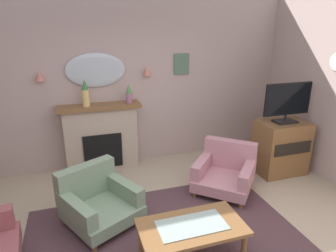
{
  "coord_description": "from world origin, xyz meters",
  "views": [
    {
      "loc": [
        -0.85,
        -2.4,
        2.4
      ],
      "look_at": [
        0.37,
        1.4,
        1.03
      ],
      "focal_mm": 31.44,
      "sensor_mm": 36.0,
      "label": 1
    }
  ],
  "objects_px": {
    "framed_picture": "(182,64)",
    "tv_cabinet": "(281,147)",
    "tv_flatscreen": "(288,102)",
    "mantel_vase_left": "(85,94)",
    "wall_sconce_left": "(40,76)",
    "coffee_table": "(192,230)",
    "armchair_near_fireplace": "(225,171)",
    "fireplace": "(102,138)",
    "wall_mirror": "(96,70)",
    "mantel_vase_centre": "(129,94)",
    "wall_sconce_right": "(147,71)",
    "armchair_in_corner": "(98,200)"
  },
  "relations": [
    {
      "from": "wall_sconce_left",
      "to": "armchair_in_corner",
      "type": "distance_m",
      "value": 2.17
    },
    {
      "from": "mantel_vase_centre",
      "to": "armchair_near_fireplace",
      "type": "height_order",
      "value": "mantel_vase_centre"
    },
    {
      "from": "fireplace",
      "to": "mantel_vase_centre",
      "type": "height_order",
      "value": "mantel_vase_centre"
    },
    {
      "from": "mantel_vase_left",
      "to": "wall_mirror",
      "type": "distance_m",
      "value": 0.44
    },
    {
      "from": "mantel_vase_left",
      "to": "armchair_in_corner",
      "type": "bearing_deg",
      "value": -90.81
    },
    {
      "from": "framed_picture",
      "to": "wall_sconce_left",
      "type": "bearing_deg",
      "value": -178.54
    },
    {
      "from": "wall_sconce_right",
      "to": "framed_picture",
      "type": "relative_size",
      "value": 0.39
    },
    {
      "from": "coffee_table",
      "to": "armchair_near_fireplace",
      "type": "bearing_deg",
      "value": 48.95
    },
    {
      "from": "fireplace",
      "to": "wall_sconce_right",
      "type": "relative_size",
      "value": 9.71
    },
    {
      "from": "framed_picture",
      "to": "wall_sconce_right",
      "type": "bearing_deg",
      "value": -174.73
    },
    {
      "from": "mantel_vase_left",
      "to": "mantel_vase_centre",
      "type": "bearing_deg",
      "value": -0.0
    },
    {
      "from": "wall_sconce_left",
      "to": "wall_sconce_right",
      "type": "relative_size",
      "value": 1.0
    },
    {
      "from": "wall_sconce_right",
      "to": "framed_picture",
      "type": "height_order",
      "value": "framed_picture"
    },
    {
      "from": "mantel_vase_centre",
      "to": "wall_sconce_left",
      "type": "height_order",
      "value": "wall_sconce_left"
    },
    {
      "from": "wall_sconce_left",
      "to": "framed_picture",
      "type": "distance_m",
      "value": 2.35
    },
    {
      "from": "mantel_vase_left",
      "to": "mantel_vase_centre",
      "type": "xyz_separation_m",
      "value": [
        0.7,
        -0.0,
        -0.04
      ]
    },
    {
      "from": "tv_flatscreen",
      "to": "wall_sconce_right",
      "type": "bearing_deg",
      "value": 150.08
    },
    {
      "from": "coffee_table",
      "to": "armchair_in_corner",
      "type": "xyz_separation_m",
      "value": [
        -0.88,
        0.99,
        -0.08
      ]
    },
    {
      "from": "framed_picture",
      "to": "coffee_table",
      "type": "distance_m",
      "value": 3.08
    },
    {
      "from": "wall_sconce_right",
      "to": "coffee_table",
      "type": "relative_size",
      "value": 0.13
    },
    {
      "from": "wall_mirror",
      "to": "armchair_in_corner",
      "type": "distance_m",
      "value": 2.16
    },
    {
      "from": "mantel_vase_centre",
      "to": "tv_cabinet",
      "type": "height_order",
      "value": "mantel_vase_centre"
    },
    {
      "from": "mantel_vase_centre",
      "to": "armchair_near_fireplace",
      "type": "xyz_separation_m",
      "value": [
        1.21,
        -1.24,
        -1.02
      ]
    },
    {
      "from": "wall_sconce_left",
      "to": "coffee_table",
      "type": "distance_m",
      "value": 3.24
    },
    {
      "from": "armchair_in_corner",
      "to": "tv_cabinet",
      "type": "relative_size",
      "value": 1.22
    },
    {
      "from": "mantel_vase_left",
      "to": "wall_mirror",
      "type": "bearing_deg",
      "value": 40.36
    },
    {
      "from": "armchair_in_corner",
      "to": "mantel_vase_left",
      "type": "bearing_deg",
      "value": 89.19
    },
    {
      "from": "wall_mirror",
      "to": "armchair_in_corner",
      "type": "relative_size",
      "value": 0.88
    },
    {
      "from": "tv_cabinet",
      "to": "fireplace",
      "type": "bearing_deg",
      "value": 159.94
    },
    {
      "from": "coffee_table",
      "to": "armchair_near_fireplace",
      "type": "distance_m",
      "value": 1.6
    },
    {
      "from": "fireplace",
      "to": "coffee_table",
      "type": "xyz_separation_m",
      "value": [
        0.66,
        -2.48,
        -0.19
      ]
    },
    {
      "from": "mantel_vase_left",
      "to": "armchair_near_fireplace",
      "type": "xyz_separation_m",
      "value": [
        1.91,
        -1.24,
        -1.05
      ]
    },
    {
      "from": "armchair_near_fireplace",
      "to": "tv_flatscreen",
      "type": "xyz_separation_m",
      "value": [
        1.15,
        0.2,
        0.94
      ]
    },
    {
      "from": "armchair_near_fireplace",
      "to": "wall_sconce_right",
      "type": "bearing_deg",
      "value": 122.28
    },
    {
      "from": "framed_picture",
      "to": "wall_mirror",
      "type": "bearing_deg",
      "value": -179.62
    },
    {
      "from": "fireplace",
      "to": "wall_sconce_left",
      "type": "relative_size",
      "value": 9.71
    },
    {
      "from": "wall_sconce_left",
      "to": "mantel_vase_left",
      "type": "bearing_deg",
      "value": -10.46
    },
    {
      "from": "wall_sconce_right",
      "to": "wall_sconce_left",
      "type": "bearing_deg",
      "value": 180.0
    },
    {
      "from": "framed_picture",
      "to": "armchair_in_corner",
      "type": "relative_size",
      "value": 0.33
    },
    {
      "from": "framed_picture",
      "to": "armchair_near_fireplace",
      "type": "distance_m",
      "value": 2.04
    },
    {
      "from": "framed_picture",
      "to": "tv_cabinet",
      "type": "height_order",
      "value": "framed_picture"
    },
    {
      "from": "mantel_vase_centre",
      "to": "wall_sconce_right",
      "type": "bearing_deg",
      "value": 18.92
    },
    {
      "from": "fireplace",
      "to": "coffee_table",
      "type": "distance_m",
      "value": 2.57
    },
    {
      "from": "mantel_vase_left",
      "to": "wall_sconce_right",
      "type": "distance_m",
      "value": 1.1
    },
    {
      "from": "fireplace",
      "to": "tv_flatscreen",
      "type": "bearing_deg",
      "value": -20.43
    },
    {
      "from": "tv_flatscreen",
      "to": "mantel_vase_left",
      "type": "bearing_deg",
      "value": 161.28
    },
    {
      "from": "mantel_vase_centre",
      "to": "framed_picture",
      "type": "height_order",
      "value": "framed_picture"
    },
    {
      "from": "mantel_vase_left",
      "to": "tv_cabinet",
      "type": "xyz_separation_m",
      "value": [
        3.06,
        -1.02,
        -0.91
      ]
    },
    {
      "from": "framed_picture",
      "to": "tv_flatscreen",
      "type": "distance_m",
      "value": 1.9
    },
    {
      "from": "coffee_table",
      "to": "tv_cabinet",
      "type": "relative_size",
      "value": 1.22
    }
  ]
}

